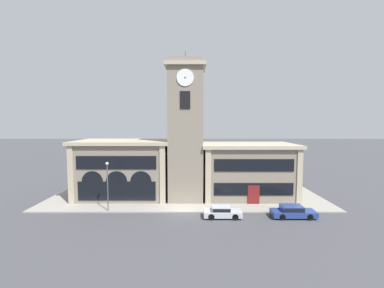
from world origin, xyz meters
name	(u,v)px	position (x,y,z in m)	size (l,w,h in m)	color
ground_plane	(185,213)	(0.00, 0.00, 0.00)	(300.00, 300.00, 0.00)	#424247
sidewalk_kerb	(186,197)	(0.00, 6.37, 0.07)	(38.13, 12.73, 0.15)	gray
clock_tower	(185,131)	(0.00, 5.32, 9.45)	(5.25, 5.25, 20.02)	gray
town_hall_left_wing	(124,168)	(-8.82, 6.86, 4.09)	(13.19, 8.38, 8.13)	gray
town_hall_right_wing	(247,170)	(8.80, 6.86, 3.85)	(13.15, 8.38, 7.65)	gray
parked_car_near	(222,211)	(4.21, -1.44, 0.69)	(4.23, 1.84, 1.30)	#B2B7C1
parked_car_mid	(292,211)	(12.12, -1.44, 0.72)	(4.85, 1.91, 1.37)	navy
street_lamp	(107,179)	(-9.12, 0.39, 3.97)	(0.36, 0.36, 5.83)	#4C4C51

